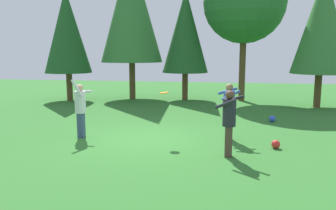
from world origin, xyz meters
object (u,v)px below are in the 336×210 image
at_px(person_bystander, 229,118).
at_px(frisbee, 164,93).
at_px(tree_left, 131,7).
at_px(tree_right, 245,2).
at_px(person_catcher, 229,107).
at_px(tree_far_right, 323,23).
at_px(tree_far_left, 67,31).
at_px(ball_blue, 272,119).
at_px(tree_center, 185,32).
at_px(ball_red, 276,144).
at_px(person_thrower, 80,106).

height_order(person_bystander, frisbee, person_bystander).
distance_m(tree_left, tree_right, 6.17).
bearing_deg(person_catcher, person_bystander, 75.37).
bearing_deg(tree_far_right, tree_far_left, 178.65).
xyz_separation_m(person_bystander, tree_left, (-5.31, 10.00, 4.14)).
bearing_deg(tree_far_left, ball_blue, -22.04).
distance_m(tree_center, tree_far_left, 6.46).
height_order(frisbee, ball_red, frisbee).
height_order(person_bystander, tree_center, tree_center).
distance_m(person_catcher, tree_far_right, 8.62).
distance_m(person_thrower, tree_center, 9.60).
relative_size(person_thrower, person_bystander, 1.08).
bearing_deg(ball_blue, tree_center, 126.28).
bearing_deg(frisbee, person_catcher, 13.96).
bearing_deg(tree_center, tree_far_right, -13.55).
height_order(person_catcher, person_bystander, person_catcher).
distance_m(person_thrower, tree_far_left, 9.04).
bearing_deg(tree_right, frisbee, -107.01).
xyz_separation_m(ball_red, tree_far_left, (-9.94, 7.89, 3.66)).
bearing_deg(frisbee, tree_far_left, 131.42).
bearing_deg(tree_left, tree_far_right, -8.59).
height_order(tree_left, tree_far_right, tree_left).
xyz_separation_m(ball_blue, tree_center, (-4.03, 5.49, 3.65)).
distance_m(tree_center, tree_left, 3.33).
distance_m(person_thrower, person_catcher, 4.63).
xyz_separation_m(ball_blue, tree_right, (-0.89, 5.65, 5.18)).
bearing_deg(tree_center, ball_blue, -53.72).
bearing_deg(frisbee, ball_blue, 42.86).
distance_m(frisbee, tree_left, 10.08).
bearing_deg(person_catcher, ball_red, 135.07).
bearing_deg(ball_blue, tree_far_right, 55.91).
bearing_deg(tree_right, person_catcher, -95.55).
distance_m(person_thrower, ball_blue, 7.24).
relative_size(tree_left, tree_far_left, 1.36).
xyz_separation_m(ball_red, tree_center, (-3.62, 9.19, 3.66)).
bearing_deg(tree_center, person_bystander, -77.31).
xyz_separation_m(person_catcher, frisbee, (-1.93, -0.48, 0.44)).
bearing_deg(tree_right, tree_left, -177.21).
distance_m(frisbee, tree_right, 10.21).
distance_m(tree_left, tree_far_right, 9.86).
height_order(person_thrower, tree_center, tree_center).
bearing_deg(tree_center, frisbee, -87.62).
xyz_separation_m(person_thrower, ball_red, (5.91, -0.29, -0.89)).
bearing_deg(tree_left, frisbee, -68.77).
distance_m(person_thrower, person_bystander, 4.75).
bearing_deg(tree_right, tree_center, -177.08).
distance_m(ball_red, tree_left, 12.31).
height_order(ball_red, tree_center, tree_center).
height_order(frisbee, tree_left, tree_left).
relative_size(person_catcher, tree_left, 0.21).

